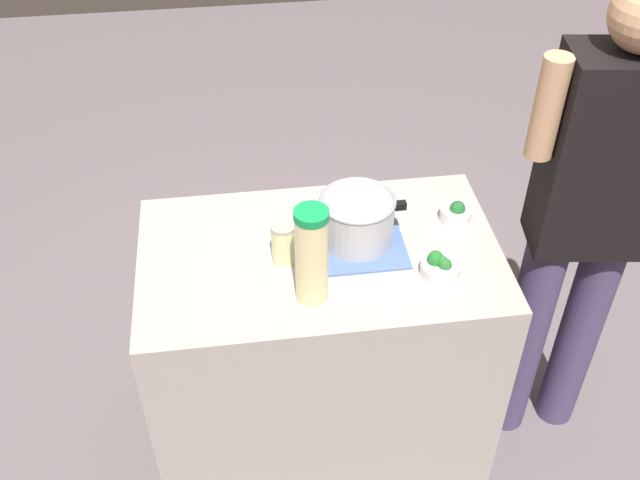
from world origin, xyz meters
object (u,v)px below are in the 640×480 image
object	(u,v)px
broccoli_bowl_front	(440,266)
person_cook	(586,224)
broccoli_bowl_center	(456,213)
lemonade_pitcher	(312,256)
mason_jar	(283,243)
cooking_pot	(357,218)

from	to	relation	value
broccoli_bowl_front	person_cook	size ratio (longest dim) A/B	0.07
broccoli_bowl_center	person_cook	world-z (taller)	person_cook
lemonade_pitcher	broccoli_bowl_front	distance (m)	0.42
person_cook	broccoli_bowl_front	bearing A→B (deg)	-171.59
broccoli_bowl_front	mason_jar	bearing A→B (deg)	164.73
broccoli_bowl_front	person_cook	distance (m)	0.48
lemonade_pitcher	broccoli_bowl_center	size ratio (longest dim) A/B	3.05
cooking_pot	person_cook	xyz separation A→B (m)	(0.70, -0.12, -0.00)
broccoli_bowl_front	lemonade_pitcher	bearing A→B (deg)	-173.40
broccoli_bowl_center	person_cook	bearing A→B (deg)	-26.18
mason_jar	broccoli_bowl_center	distance (m)	0.59
mason_jar	broccoli_bowl_center	xyz separation A→B (m)	(0.58, 0.12, -0.04)
lemonade_pitcher	broccoli_bowl_center	bearing A→B (deg)	29.51
cooking_pot	lemonade_pitcher	distance (m)	0.30
mason_jar	broccoli_bowl_front	distance (m)	0.48
broccoli_bowl_front	broccoli_bowl_center	size ratio (longest dim) A/B	1.15
lemonade_pitcher	mason_jar	xyz separation A→B (m)	(-0.07, 0.17, -0.09)
cooking_pot	broccoli_bowl_center	bearing A→B (deg)	9.62
person_cook	lemonade_pitcher	bearing A→B (deg)	-172.41
lemonade_pitcher	person_cook	xyz separation A→B (m)	(0.87, 0.12, -0.07)
person_cook	cooking_pot	bearing A→B (deg)	170.50
lemonade_pitcher	mason_jar	size ratio (longest dim) A/B	2.28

